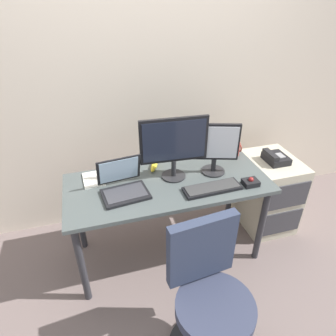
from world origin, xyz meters
name	(u,v)px	position (x,y,z in m)	size (l,w,h in m)	color
ground_plane	(168,251)	(0.00, 0.00, 0.00)	(8.00, 8.00, 0.00)	#6F5F5C
back_wall	(144,65)	(0.00, 0.67, 1.40)	(6.00, 0.10, 2.80)	beige
desk	(168,191)	(0.00, 0.00, 0.63)	(1.48, 0.64, 0.72)	#495150
file_cabinet	(267,192)	(0.97, 0.11, 0.34)	(0.42, 0.53, 0.68)	#C0B89F
desk_phone	(275,158)	(0.96, 0.10, 0.71)	(0.17, 0.20, 0.09)	black
office_chair	(209,303)	(0.01, -0.80, 0.41)	(0.52, 0.52, 0.92)	black
monitor_main	(174,144)	(0.06, 0.05, 0.99)	(0.49, 0.18, 0.47)	#262628
monitor_side	(215,147)	(0.37, 0.04, 0.94)	(0.34, 0.18, 0.40)	#262628
keyboard	(212,188)	(0.27, -0.18, 0.73)	(0.41, 0.15, 0.03)	black
laptop	(123,185)	(-0.33, -0.02, 0.77)	(0.34, 0.32, 0.23)	black
trackball_mouse	(251,182)	(0.56, -0.20, 0.74)	(0.11, 0.09, 0.07)	black
coffee_mug	(235,149)	(0.65, 0.24, 0.77)	(0.10, 0.09, 0.11)	#A0342B
paper_notepad	(94,179)	(-0.52, 0.18, 0.72)	(0.15, 0.21, 0.01)	white
banana	(154,165)	(-0.05, 0.22, 0.74)	(0.19, 0.04, 0.04)	yellow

